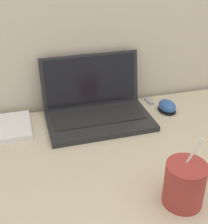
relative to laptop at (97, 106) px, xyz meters
The scene contains 4 objects.
laptop is the anchor object (origin of this frame).
drink_cup 0.48m from the laptop, 77.83° to the right, with size 0.10×0.10×0.19m.
computer_mouse 0.28m from the laptop, ahead, with size 0.07×0.09×0.04m.
usb_stick 0.25m from the laptop, 15.27° to the left, with size 0.02×0.06×0.01m.
Camera 1 is at (-0.28, -0.37, 1.36)m, focal length 50.00 mm.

